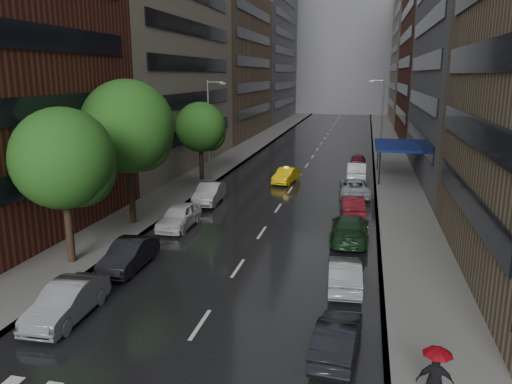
% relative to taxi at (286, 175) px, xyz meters
% --- Properties ---
extents(road, '(14.00, 140.00, 0.01)m').
position_rel_taxi_xyz_m(road, '(0.80, 19.17, -0.68)').
color(road, black).
rests_on(road, ground).
extents(sidewalk_left, '(4.00, 140.00, 0.15)m').
position_rel_taxi_xyz_m(sidewalk_left, '(-8.20, 19.17, -0.61)').
color(sidewalk_left, gray).
rests_on(sidewalk_left, ground).
extents(sidewalk_right, '(4.00, 140.00, 0.15)m').
position_rel_taxi_xyz_m(sidewalk_right, '(9.80, 19.17, -0.61)').
color(sidewalk_right, gray).
rests_on(sidewalk_right, ground).
extents(buildings_left, '(8.00, 108.00, 38.00)m').
position_rel_taxi_xyz_m(buildings_left, '(-14.20, 27.96, 15.31)').
color(buildings_left, maroon).
rests_on(buildings_left, ground).
extents(buildings_right, '(8.05, 109.10, 36.00)m').
position_rel_taxi_xyz_m(buildings_right, '(15.80, 25.87, 14.35)').
color(buildings_right, '#937A5B').
rests_on(buildings_right, ground).
extents(building_far, '(40.00, 14.00, 32.00)m').
position_rel_taxi_xyz_m(building_far, '(0.80, 87.17, 15.32)').
color(building_far, slate).
rests_on(building_far, ground).
extents(tree_near, '(5.10, 5.10, 8.12)m').
position_rel_taxi_xyz_m(tree_near, '(-7.80, -22.08, 4.88)').
color(tree_near, '#382619').
rests_on(tree_near, ground).
extents(tree_mid, '(5.89, 5.89, 9.38)m').
position_rel_taxi_xyz_m(tree_mid, '(-7.80, -14.93, 5.74)').
color(tree_mid, '#382619').
rests_on(tree_mid, ground).
extents(tree_far, '(4.54, 4.54, 7.24)m').
position_rel_taxi_xyz_m(tree_far, '(-7.80, -0.74, 4.27)').
color(tree_far, '#382619').
rests_on(tree_far, ground).
extents(taxi, '(2.12, 4.32, 1.36)m').
position_rel_taxi_xyz_m(taxi, '(0.00, 0.00, 0.00)').
color(taxi, yellow).
rests_on(taxi, ground).
extents(parked_cars_left, '(1.88, 23.64, 1.56)m').
position_rel_taxi_xyz_m(parked_cars_left, '(-4.60, -17.72, 0.08)').
color(parked_cars_left, slate).
rests_on(parked_cars_left, ground).
extents(parked_cars_right, '(2.72, 41.98, 1.58)m').
position_rel_taxi_xyz_m(parked_cars_right, '(6.20, -8.69, 0.05)').
color(parked_cars_right, black).
rests_on(parked_cars_right, ground).
extents(ped_red_umbrella, '(1.06, 0.82, 2.01)m').
position_rel_taxi_xyz_m(ped_red_umbrella, '(9.12, -30.44, 0.64)').
color(ped_red_umbrella, black).
rests_on(ped_red_umbrella, sidewalk_right).
extents(street_lamp_left, '(1.74, 0.22, 9.00)m').
position_rel_taxi_xyz_m(street_lamp_left, '(-6.92, -0.83, 4.21)').
color(street_lamp_left, gray).
rests_on(street_lamp_left, sidewalk_left).
extents(street_lamp_right, '(1.74, 0.22, 9.00)m').
position_rel_taxi_xyz_m(street_lamp_right, '(8.52, 14.17, 4.21)').
color(street_lamp_right, gray).
rests_on(street_lamp_right, sidewalk_right).
extents(awning, '(4.00, 8.00, 3.12)m').
position_rel_taxi_xyz_m(awning, '(9.79, 4.17, 2.45)').
color(awning, navy).
rests_on(awning, sidewalk_right).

